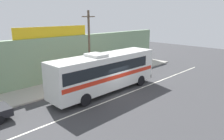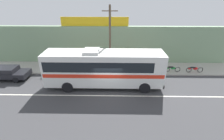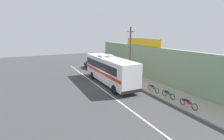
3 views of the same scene
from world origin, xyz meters
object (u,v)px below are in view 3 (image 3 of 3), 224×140
at_px(parked_car, 92,64).
at_px(motorcycle_red, 168,94).
at_px(utility_pole, 130,54).
at_px(pedestrian_near_shop, 128,71).
at_px(motorcycle_black, 188,103).
at_px(intercity_bus, 109,69).
at_px(motorcycle_green, 153,88).

xyz_separation_m(parked_car, motorcycle_red, (18.24, 1.80, -0.17)).
height_order(utility_pole, pedestrian_near_shop, utility_pole).
relative_size(parked_car, motorcycle_black, 2.33).
distance_m(intercity_bus, motorcycle_green, 6.45).
bearing_deg(motorcycle_red, parked_car, -174.38).
height_order(motorcycle_black, motorcycle_red, same).
bearing_deg(intercity_bus, motorcycle_black, 16.42).
xyz_separation_m(motorcycle_black, motorcycle_red, (-2.53, 0.07, 0.00)).
xyz_separation_m(intercity_bus, motorcycle_green, (5.52, 2.97, -1.50)).
distance_m(parked_car, motorcycle_red, 18.33).
bearing_deg(parked_car, motorcycle_red, 5.62).
xyz_separation_m(motorcycle_green, pedestrian_near_shop, (-6.53, 0.66, 0.60)).
xyz_separation_m(motorcycle_green, motorcycle_red, (2.24, 0.13, 0.00)).
distance_m(parked_car, motorcycle_green, 16.08).
relative_size(motorcycle_red, pedestrian_near_shop, 1.04).
bearing_deg(intercity_bus, utility_pole, 78.76).
bearing_deg(motorcycle_black, pedestrian_near_shop, 176.93).
xyz_separation_m(intercity_bus, motorcycle_black, (10.29, 3.03, -1.50)).
height_order(parked_car, pedestrian_near_shop, pedestrian_near_shop).
height_order(intercity_bus, utility_pole, utility_pole).
bearing_deg(parked_car, pedestrian_near_shop, 13.84).
bearing_deg(utility_pole, motorcycle_green, 0.72).
relative_size(utility_pole, motorcycle_black, 3.81).
height_order(intercity_bus, motorcycle_red, intercity_bus).
distance_m(utility_pole, pedestrian_near_shop, 3.28).
bearing_deg(motorcycle_red, utility_pole, -178.49).
bearing_deg(parked_car, intercity_bus, -7.11).
xyz_separation_m(utility_pole, motorcycle_green, (4.95, 0.06, -3.38)).
relative_size(parked_car, utility_pole, 0.61).
height_order(parked_car, motorcycle_red, parked_car).
distance_m(intercity_bus, utility_pole, 3.51).
distance_m(motorcycle_black, pedestrian_near_shop, 11.33).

